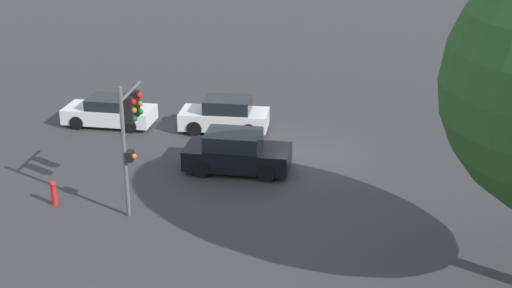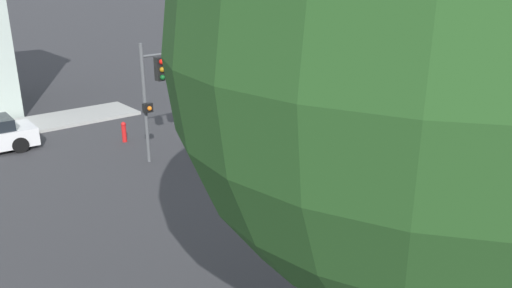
{
  "view_description": "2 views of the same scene",
  "coord_description": "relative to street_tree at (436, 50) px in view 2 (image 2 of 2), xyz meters",
  "views": [
    {
      "loc": [
        -2.83,
        27.48,
        11.45
      ],
      "look_at": [
        1.13,
        5.15,
        2.46
      ],
      "focal_mm": 50.0,
      "sensor_mm": 36.0,
      "label": 1
    },
    {
      "loc": [
        -11.64,
        15.03,
        7.11
      ],
      "look_at": [
        1.18,
        4.41,
        1.4
      ],
      "focal_mm": 35.0,
      "sensor_mm": 36.0,
      "label": 2
    }
  ],
  "objects": [
    {
      "name": "traffic_signal",
      "position": [
        13.39,
        -3.15,
        -2.94
      ],
      "size": [
        0.63,
        2.36,
        4.67
      ],
      "rotation": [
        0.0,
        0.0,
        3.19
      ],
      "color": "#515456",
      "rests_on": "ground_plane"
    },
    {
      "name": "ground_plane",
      "position": [
        8.01,
        -8.88,
        -6.14
      ],
      "size": [
        300.0,
        300.0,
        0.0
      ],
      "primitive_type": "plane",
      "color": "#333335"
    },
    {
      "name": "street_tree",
      "position": [
        0.0,
        0.0,
        0.0
      ],
      "size": [
        7.26,
        7.26,
        9.78
      ],
      "color": "#423323",
      "rests_on": "ground_plane"
    },
    {
      "name": "crossing_car_3",
      "position": [
        10.49,
        -6.94,
        -5.39
      ],
      "size": [
        4.18,
        2.05,
        1.6
      ],
      "rotation": [
        0.0,
        0.0,
        3.16
      ],
      "color": "black",
      "rests_on": "ground_plane"
    },
    {
      "name": "crossing_car_1",
      "position": [
        11.9,
        -11.25,
        -5.41
      ],
      "size": [
        4.06,
        2.01,
        1.55
      ],
      "rotation": [
        0.0,
        0.0,
        0.05
      ],
      "color": "silver",
      "rests_on": "ground_plane"
    },
    {
      "name": "fire_hydrant",
      "position": [
        16.31,
        -2.78,
        -5.65
      ],
      "size": [
        0.22,
        0.22,
        0.92
      ],
      "color": "red",
      "rests_on": "ground_plane"
    },
    {
      "name": "crossing_car_0",
      "position": [
        17.34,
        -11.09,
        -5.49
      ],
      "size": [
        4.14,
        1.91,
        1.36
      ],
      "rotation": [
        0.0,
        0.0,
        0.0
      ],
      "color": "silver",
      "rests_on": "ground_plane"
    }
  ]
}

